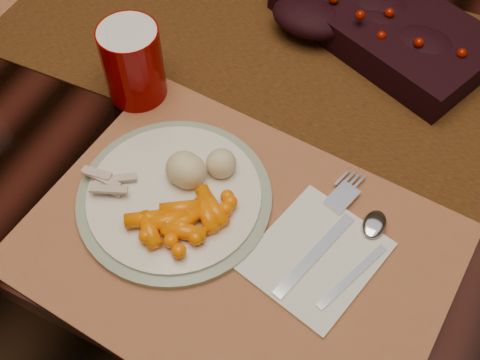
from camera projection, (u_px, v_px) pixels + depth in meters
The scene contains 13 objects.
floor at pixel (277, 271), 1.51m from camera, with size 5.00×5.00×0.00m, color black.
dining_table at pixel (287, 190), 1.20m from camera, with size 1.80×1.00×0.75m, color black.
table_runner at pixel (270, 44), 0.89m from camera, with size 1.86×0.38×0.00m, color #4B2F13.
centerpiece at pixel (384, 19), 0.87m from camera, with size 0.32×0.16×0.06m, color black, non-canonical shape.
placemat_main at pixel (237, 246), 0.70m from camera, with size 0.48×0.35×0.00m, color #95614A.
dinner_plate at pixel (174, 197), 0.73m from camera, with size 0.24×0.24×0.01m, color white.
baby_carrots at pixel (178, 217), 0.69m from camera, with size 0.12×0.10×0.02m, color #FF6E00, non-canonical shape.
mashed_potatoes at pixel (201, 156), 0.73m from camera, with size 0.08×0.07×0.05m, color beige, non-canonical shape.
turkey_shreds at pixel (106, 180), 0.73m from camera, with size 0.06×0.06×0.01m, color #C9A395, non-canonical shape.
napkin at pixel (316, 256), 0.69m from camera, with size 0.13×0.15×0.01m, color white.
fork at pixel (322, 240), 0.70m from camera, with size 0.03×0.17×0.00m, color #B2AFC6, non-canonical shape.
spoon at pixel (359, 260), 0.68m from camera, with size 0.03×0.14×0.00m, color #BBBABC, non-canonical shape.
red_cup at pixel (133, 63), 0.79m from camera, with size 0.08×0.08×0.11m, color #7A0000.
Camera 1 is at (0.21, -0.63, 1.38)m, focal length 45.00 mm.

